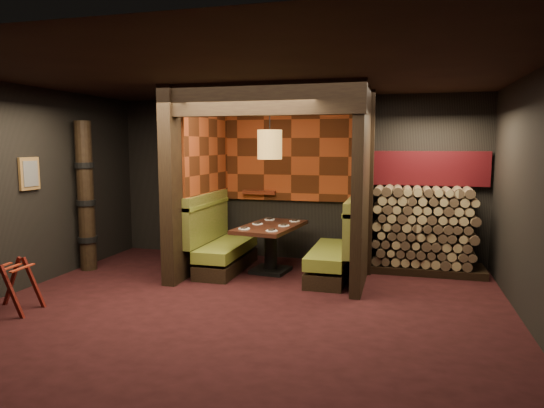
% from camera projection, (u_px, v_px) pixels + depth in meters
% --- Properties ---
extents(floor, '(6.50, 5.50, 0.02)m').
position_uv_depth(floor, '(245.00, 308.00, 6.08)').
color(floor, black).
rests_on(floor, ground).
extents(ceiling, '(6.50, 5.50, 0.02)m').
position_uv_depth(ceiling, '(243.00, 74.00, 5.73)').
color(ceiling, black).
rests_on(ceiling, ground).
extents(wall_back, '(6.50, 0.02, 2.85)m').
position_uv_depth(wall_back, '(294.00, 179.00, 8.55)').
color(wall_back, black).
rests_on(wall_back, ground).
extents(wall_front, '(6.50, 0.02, 2.85)m').
position_uv_depth(wall_front, '(115.00, 234.00, 3.26)').
color(wall_front, black).
rests_on(wall_front, ground).
extents(wall_left, '(0.02, 5.50, 2.85)m').
position_uv_depth(wall_left, '(22.00, 188.00, 6.75)').
color(wall_left, black).
rests_on(wall_left, ground).
extents(wall_right, '(0.02, 5.50, 2.85)m').
position_uv_depth(wall_right, '(540.00, 202.00, 5.06)').
color(wall_right, black).
rests_on(wall_right, ground).
extents(partition_left, '(0.20, 2.20, 2.85)m').
position_uv_depth(partition_left, '(197.00, 182.00, 7.84)').
color(partition_left, black).
rests_on(partition_left, floor).
extents(partition_right, '(0.15, 2.10, 2.85)m').
position_uv_depth(partition_right, '(363.00, 185.00, 7.20)').
color(partition_right, black).
rests_on(partition_right, floor).
extents(header_beam, '(2.85, 0.18, 0.44)m').
position_uv_depth(header_beam, '(258.00, 99.00, 6.44)').
color(header_beam, black).
rests_on(header_beam, partition_left).
extents(tapa_back_panel, '(2.40, 0.06, 1.55)m').
position_uv_depth(tapa_back_panel, '(292.00, 156.00, 8.46)').
color(tapa_back_panel, maroon).
rests_on(tapa_back_panel, wall_back).
extents(tapa_side_panel, '(0.04, 1.85, 1.45)m').
position_uv_depth(tapa_side_panel, '(208.00, 155.00, 7.92)').
color(tapa_side_panel, maroon).
rests_on(tapa_side_panel, partition_left).
extents(lacquer_shelf, '(0.60, 0.12, 0.07)m').
position_uv_depth(lacquer_shelf, '(259.00, 192.00, 8.63)').
color(lacquer_shelf, '#5D2111').
rests_on(lacquer_shelf, wall_back).
extents(booth_bench_left, '(0.68, 1.60, 1.14)m').
position_uv_depth(booth_bench_left, '(221.00, 245.00, 7.86)').
color(booth_bench_left, black).
rests_on(booth_bench_left, floor).
extents(booth_bench_right, '(0.68, 1.60, 1.14)m').
position_uv_depth(booth_bench_right, '(337.00, 252.00, 7.37)').
color(booth_bench_right, black).
rests_on(booth_bench_right, floor).
extents(dining_table, '(0.96, 1.53, 0.76)m').
position_uv_depth(dining_table, '(271.00, 240.00, 7.69)').
color(dining_table, black).
rests_on(dining_table, floor).
extents(place_settings, '(0.76, 1.22, 0.03)m').
position_uv_depth(place_settings, '(271.00, 224.00, 7.66)').
color(place_settings, white).
rests_on(place_settings, dining_table).
extents(pendant_lamp, '(0.38, 0.38, 1.05)m').
position_uv_depth(pendant_lamp, '(270.00, 145.00, 7.46)').
color(pendant_lamp, olive).
rests_on(pendant_lamp, ceiling).
extents(framed_picture, '(0.05, 0.36, 0.46)m').
position_uv_depth(framed_picture, '(29.00, 174.00, 6.81)').
color(framed_picture, olive).
rests_on(framed_picture, wall_left).
extents(luggage_rack, '(0.66, 0.49, 0.67)m').
position_uv_depth(luggage_rack, '(12.00, 284.00, 5.89)').
color(luggage_rack, '#410D09').
rests_on(luggage_rack, floor).
extents(totem_column, '(0.31, 0.31, 2.40)m').
position_uv_depth(totem_column, '(86.00, 197.00, 7.78)').
color(totem_column, black).
rests_on(totem_column, floor).
extents(firewood_stack, '(1.73, 0.70, 1.36)m').
position_uv_depth(firewood_stack, '(429.00, 230.00, 7.66)').
color(firewood_stack, black).
rests_on(firewood_stack, floor).
extents(mosaic_header, '(1.83, 0.10, 0.56)m').
position_uv_depth(mosaic_header, '(430.00, 168.00, 7.86)').
color(mosaic_header, maroon).
rests_on(mosaic_header, wall_back).
extents(bay_front_post, '(0.08, 0.08, 2.85)m').
position_uv_depth(bay_front_post, '(371.00, 184.00, 7.43)').
color(bay_front_post, black).
rests_on(bay_front_post, floor).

